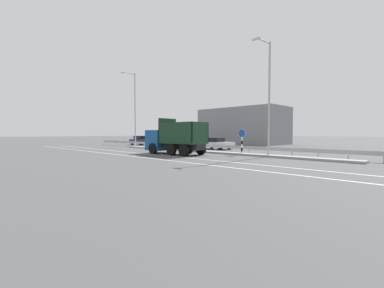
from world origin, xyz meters
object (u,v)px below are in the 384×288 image
(median_road_sign, at_px, (242,141))
(parked_car_2, at_px, (182,142))
(parked_car_0, at_px, (141,140))
(street_lamp_1, at_px, (268,94))
(street_lamp_0, at_px, (134,107))
(parked_car_3, at_px, (216,143))
(parked_car_1, at_px, (160,142))
(dump_truck, at_px, (170,141))

(median_road_sign, height_order, parked_car_2, median_road_sign)
(median_road_sign, relative_size, parked_car_0, 0.54)
(street_lamp_1, distance_m, parked_car_2, 17.71)
(parked_car_2, bearing_deg, parked_car_0, -94.53)
(street_lamp_0, relative_size, street_lamp_1, 1.07)
(parked_car_2, relative_size, parked_car_3, 0.97)
(parked_car_2, xyz_separation_m, parked_car_3, (6.43, -0.26, -0.01))
(median_road_sign, height_order, parked_car_1, median_road_sign)
(median_road_sign, relative_size, parked_car_2, 0.54)
(street_lamp_0, bearing_deg, street_lamp_1, -0.17)
(street_lamp_1, bearing_deg, parked_car_1, 166.62)
(median_road_sign, relative_size, street_lamp_0, 0.23)
(street_lamp_1, height_order, parked_car_1, street_lamp_1)
(dump_truck, bearing_deg, median_road_sign, -59.81)
(parked_car_0, height_order, parked_car_3, parked_car_0)
(street_lamp_0, relative_size, parked_car_0, 2.34)
(dump_truck, relative_size, street_lamp_0, 0.63)
(parked_car_0, bearing_deg, median_road_sign, 73.74)
(parked_car_3, bearing_deg, median_road_sign, 55.18)
(street_lamp_0, distance_m, parked_car_3, 12.72)
(parked_car_1, height_order, parked_car_3, parked_car_3)
(street_lamp_1, distance_m, parked_car_3, 11.97)
(street_lamp_0, height_order, parked_car_0, street_lamp_0)
(median_road_sign, bearing_deg, parked_car_0, 167.65)
(median_road_sign, distance_m, street_lamp_1, 4.83)
(parked_car_3, bearing_deg, parked_car_2, -92.50)
(parked_car_0, distance_m, parked_car_2, 10.46)
(street_lamp_1, xyz_separation_m, parked_car_0, (-26.72, 5.36, -4.56))
(parked_car_2, bearing_deg, median_road_sign, 64.71)
(parked_car_0, relative_size, parked_car_1, 1.02)
(median_road_sign, xyz_separation_m, street_lamp_1, (2.65, -0.09, 4.04))
(dump_truck, height_order, parked_car_2, dump_truck)
(parked_car_2, bearing_deg, dump_truck, 36.78)
(median_road_sign, xyz_separation_m, parked_car_3, (-7.18, 4.96, -0.56))
(parked_car_2, bearing_deg, parked_car_1, -90.38)
(parked_car_0, distance_m, parked_car_3, 16.90)
(street_lamp_0, relative_size, parked_car_1, 2.40)
(street_lamp_1, xyz_separation_m, parked_car_2, (-16.26, 5.32, -4.60))
(median_road_sign, height_order, street_lamp_0, street_lamp_0)
(street_lamp_1, height_order, parked_car_3, street_lamp_1)
(dump_truck, bearing_deg, parked_car_1, 52.95)
(street_lamp_1, bearing_deg, dump_truck, -156.73)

